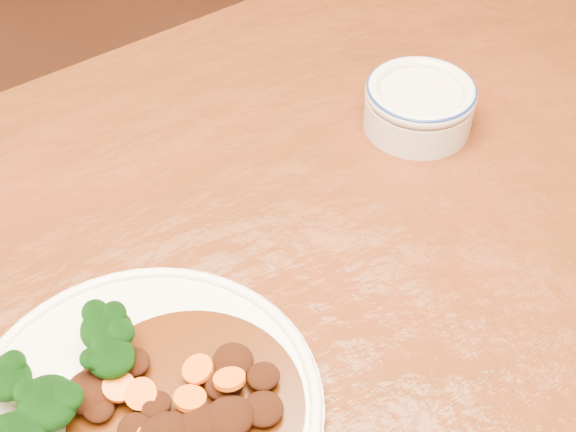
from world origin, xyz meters
TOP-DOWN VIEW (x-y plane):
  - dining_table at (-0.00, 0.00)m, footprint 1.50×0.90m
  - dinner_plate at (-0.09, -0.02)m, footprint 0.29×0.29m
  - broccoli_florets at (-0.14, 0.02)m, footprint 0.13×0.09m
  - mince_stew at (-0.07, -0.05)m, footprint 0.19×0.19m
  - dip_bowl at (0.33, 0.12)m, footprint 0.12×0.12m

SIDE VIEW (x-z plane):
  - dining_table at x=0.00m, z-range 0.30..1.05m
  - dinner_plate at x=-0.09m, z-range 0.75..0.77m
  - mince_stew at x=-0.07m, z-range 0.76..0.79m
  - dip_bowl at x=0.33m, z-range 0.75..0.81m
  - broccoli_florets at x=-0.14m, z-range 0.77..0.82m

